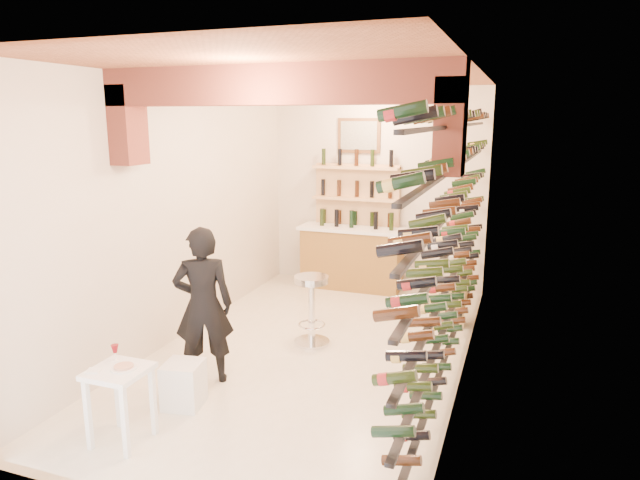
# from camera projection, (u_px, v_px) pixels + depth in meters

# --- Properties ---
(ground) EXTENTS (6.00, 6.00, 0.00)m
(ground) POSITION_uv_depth(u_px,v_px,m) (311.00, 351.00, 6.71)
(ground) COLOR silver
(ground) RESTS_ON ground
(room_shell) EXTENTS (3.52, 6.02, 3.21)m
(room_shell) POSITION_uv_depth(u_px,v_px,m) (302.00, 163.00, 5.99)
(room_shell) COLOR beige
(room_shell) RESTS_ON ground
(wine_rack) EXTENTS (0.32, 5.70, 2.56)m
(wine_rack) POSITION_uv_depth(u_px,v_px,m) (448.00, 233.00, 5.87)
(wine_rack) COLOR black
(wine_rack) RESTS_ON ground
(back_counter) EXTENTS (1.70, 0.62, 1.29)m
(back_counter) POSITION_uv_depth(u_px,v_px,m) (352.00, 256.00, 9.13)
(back_counter) COLOR olive
(back_counter) RESTS_ON ground
(back_shelving) EXTENTS (1.40, 0.31, 2.73)m
(back_shelving) POSITION_uv_depth(u_px,v_px,m) (357.00, 215.00, 9.21)
(back_shelving) COLOR tan
(back_shelving) RESTS_ON ground
(tasting_table) EXTENTS (0.46, 0.46, 0.81)m
(tasting_table) POSITION_uv_depth(u_px,v_px,m) (119.00, 382.00, 4.73)
(tasting_table) COLOR white
(tasting_table) RESTS_ON ground
(white_stool) EXTENTS (0.41, 0.41, 0.44)m
(white_stool) POSITION_uv_depth(u_px,v_px,m) (184.00, 384.00, 5.40)
(white_stool) COLOR white
(white_stool) RESTS_ON ground
(person) EXTENTS (0.72, 0.64, 1.66)m
(person) POSITION_uv_depth(u_px,v_px,m) (203.00, 305.00, 5.80)
(person) COLOR black
(person) RESTS_ON ground
(chrome_barstool) EXTENTS (0.44, 0.44, 0.86)m
(chrome_barstool) POSITION_uv_depth(u_px,v_px,m) (312.00, 305.00, 6.84)
(chrome_barstool) COLOR silver
(chrome_barstool) RESTS_ON ground
(crate_lower) EXTENTS (0.50, 0.39, 0.27)m
(crate_lower) POSITION_uv_depth(u_px,v_px,m) (446.00, 314.00, 7.57)
(crate_lower) COLOR #E5C27E
(crate_lower) RESTS_ON ground
(crate_upper) EXTENTS (0.51, 0.40, 0.26)m
(crate_upper) POSITION_uv_depth(u_px,v_px,m) (447.00, 296.00, 7.51)
(crate_upper) COLOR #E5C27E
(crate_upper) RESTS_ON crate_lower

